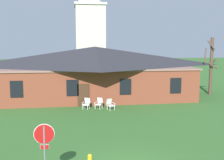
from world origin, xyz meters
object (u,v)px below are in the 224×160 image
object	(u,v)px
stop_sign	(44,143)
lawn_chair_left_end	(110,104)
lawn_chair_by_porch	(87,103)
lawn_chair_near_door	(99,103)

from	to	relation	value
stop_sign	lawn_chair_left_end	distance (m)	13.51
lawn_chair_by_porch	lawn_chair_left_end	bearing A→B (deg)	-18.16
lawn_chair_by_porch	lawn_chair_near_door	distance (m)	1.11
lawn_chair_by_porch	stop_sign	bearing A→B (deg)	-99.77
lawn_chair_by_porch	lawn_chair_left_end	size ratio (longest dim) A/B	1.00
lawn_chair_near_door	stop_sign	bearing A→B (deg)	-104.39
lawn_chair_left_end	lawn_chair_near_door	bearing A→B (deg)	146.71
stop_sign	lawn_chair_near_door	distance (m)	13.82
lawn_chair_by_porch	lawn_chair_left_end	distance (m)	2.12
stop_sign	lawn_chair_left_end	bearing A→B (deg)	71.24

